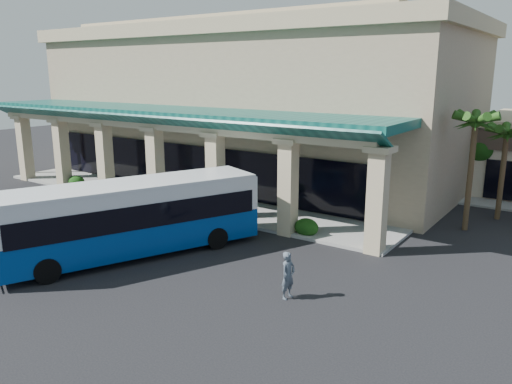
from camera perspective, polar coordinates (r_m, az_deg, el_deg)
The scene contains 9 objects.
ground at distance 21.60m, azimuth -7.14°, elevation -7.69°, with size 110.00×110.00×0.00m, color black.
main_building at distance 37.73m, azimuth -0.14°, elevation 10.35°, with size 30.80×14.80×11.35m, color tan, non-canonical shape.
arcade at distance 30.98m, azimuth -9.96°, elevation 4.18°, with size 30.00×6.20×5.70m, color #0B443F, non-canonical shape.
palm_0 at distance 26.75m, azimuth 23.37°, elevation 2.78°, with size 2.40×2.40×6.60m, color #1D4311, non-canonical shape.
palm_1 at distance 29.57m, azimuth 26.40°, elevation 2.62°, with size 2.40×2.40×5.80m, color #1D4311, non-canonical shape.
palm_2 at distance 42.20m, azimuth -24.53°, elevation 5.97°, with size 2.40×2.40×6.20m, color #1D4311, non-canonical shape.
broadleaf_tree at distance 34.84m, azimuth 24.37°, elevation 3.46°, with size 2.60×2.60×4.81m, color #12360C, non-canonical shape.
transit_bus at distance 22.12m, azimuth -13.84°, elevation -3.05°, with size 2.70×11.58×3.24m, color navy, non-canonical shape.
pedestrian at distance 17.73m, azimuth 3.68°, elevation -9.49°, with size 0.62×0.41×1.71m, color #495561.
Camera 1 is at (13.58, -14.87, 7.79)m, focal length 35.00 mm.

